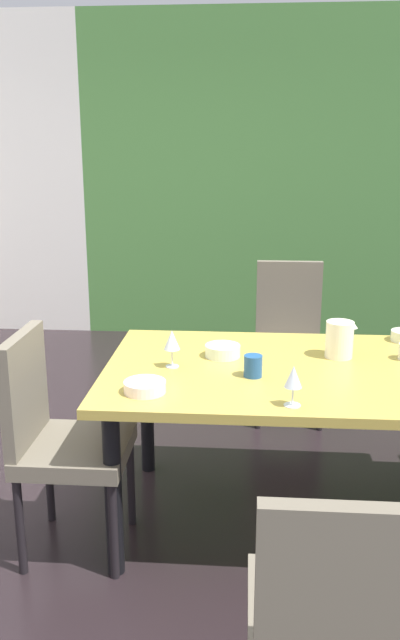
# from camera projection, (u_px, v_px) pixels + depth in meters

# --- Properties ---
(ground_plane) EXTENTS (5.93, 5.92, 0.02)m
(ground_plane) POSITION_uv_depth(u_px,v_px,m) (134.00, 495.00, 3.14)
(ground_plane) COLOR black
(garden_window_panel) EXTENTS (3.89, 0.10, 2.83)m
(garden_window_panel) POSITION_uv_depth(u_px,v_px,m) (302.00, 180.00, 5.48)
(garden_window_panel) COLOR #477A3B
(garden_window_panel) RESTS_ON ground_plane
(dining_table) EXTENTS (1.72, 1.05, 0.75)m
(dining_table) POSITION_uv_depth(u_px,v_px,m) (301.00, 385.00, 2.74)
(dining_table) COLOR #B69D42
(dining_table) RESTS_ON ground_plane
(chair_head_near) EXTENTS (0.44, 0.44, 0.93)m
(chair_head_near) POSITION_uv_depth(u_px,v_px,m) (336.00, 620.00, 1.57)
(chair_head_near) COLOR #686050
(chair_head_near) RESTS_ON ground_plane
(chair_head_far) EXTENTS (0.44, 0.45, 0.98)m
(chair_head_far) POSITION_uv_depth(u_px,v_px,m) (289.00, 332.00, 3.98)
(chair_head_far) COLOR #686050
(chair_head_far) RESTS_ON ground_plane
(chair_left_near) EXTENTS (0.45, 0.44, 0.96)m
(chair_left_near) POSITION_uv_depth(u_px,v_px,m) (56.00, 432.00, 2.59)
(chair_left_near) COLOR #686050
(chair_left_near) RESTS_ON ground_plane
(wine_glass_front) EXTENTS (0.07, 0.07, 0.16)m
(wine_glass_front) POSITION_uv_depth(u_px,v_px,m) (293.00, 378.00, 2.28)
(wine_glass_front) COLOR silver
(wine_glass_front) RESTS_ON dining_table
(wine_glass_corner) EXTENTS (0.07, 0.07, 0.17)m
(wine_glass_corner) POSITION_uv_depth(u_px,v_px,m) (172.00, 341.00, 2.69)
(wine_glass_corner) COLOR silver
(wine_glass_corner) RESTS_ON dining_table
(serving_bowl_south) EXTENTS (0.16, 0.16, 0.05)m
(serving_bowl_south) POSITION_uv_depth(u_px,v_px,m) (223.00, 351.00, 2.85)
(serving_bowl_south) COLOR white
(serving_bowl_south) RESTS_ON dining_table
(serving_bowl_east) EXTENTS (0.17, 0.17, 0.04)m
(serving_bowl_east) POSITION_uv_depth(u_px,v_px,m) (145.00, 387.00, 2.43)
(serving_bowl_east) COLOR white
(serving_bowl_east) RESTS_ON dining_table
(cup_north) EXTENTS (0.08, 0.08, 0.09)m
(cup_north) POSITION_uv_depth(u_px,v_px,m) (253.00, 366.00, 2.60)
(cup_north) COLOR #224F89
(cup_north) RESTS_ON dining_table
(pitcher_rear) EXTENTS (0.14, 0.13, 0.17)m
(pitcher_rear) POSITION_uv_depth(u_px,v_px,m) (340.00, 339.00, 2.83)
(pitcher_rear) COLOR white
(pitcher_rear) RESTS_ON dining_table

